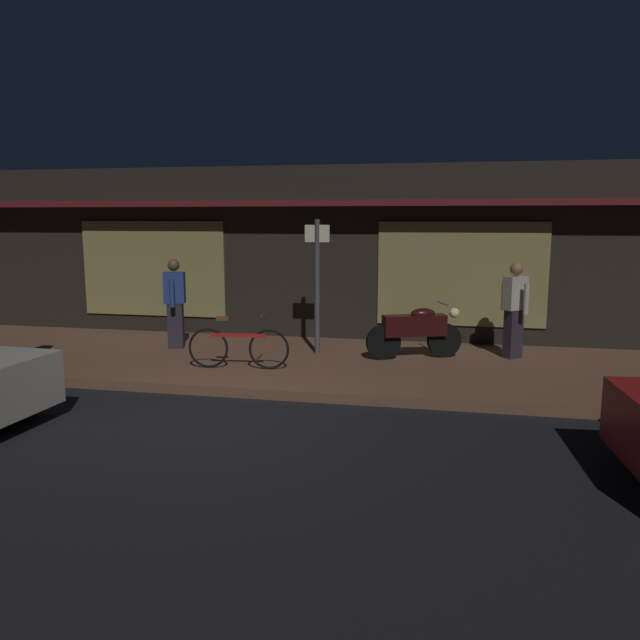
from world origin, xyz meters
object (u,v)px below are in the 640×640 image
Objects in this scene: sign_post at (317,278)px; person_photographer at (175,302)px; bicycle_parked at (238,347)px; person_bystander at (514,308)px; motorcycle at (416,330)px.

person_photographer is at bearing -178.82° from sign_post.
bicycle_parked is 4.78m from person_bystander.
person_photographer is at bearing -176.20° from person_bystander.
person_bystander is at bearing 12.39° from motorcycle.
person_bystander reaches higher than bicycle_parked.
motorcycle is 3.10m from bicycle_parked.
person_photographer reaches higher than bicycle_parked.
person_bystander reaches higher than motorcycle.
sign_post is at bearing 53.45° from bicycle_parked.
bicycle_parked is 1.98m from sign_post.
person_bystander is (6.12, 0.41, 0.00)m from person_photographer.
bicycle_parked is 0.99× the size of person_photographer.
person_bystander is at bearing 3.80° from person_photographer.
person_bystander is 3.47m from sign_post.
motorcycle is 1.74m from person_bystander.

